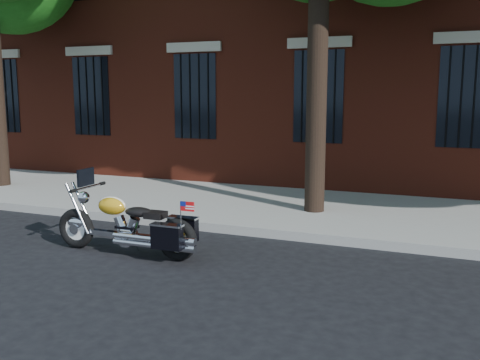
% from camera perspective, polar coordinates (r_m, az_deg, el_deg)
% --- Properties ---
extents(ground, '(120.00, 120.00, 0.00)m').
position_cam_1_polar(ground, '(7.43, -1.50, -8.59)').
color(ground, black).
rests_on(ground, ground).
extents(curb, '(40.00, 0.16, 0.15)m').
position_cam_1_polar(curb, '(8.64, 2.17, -5.52)').
color(curb, gray).
rests_on(curb, ground).
extents(sidewalk, '(40.00, 3.60, 0.15)m').
position_cam_1_polar(sidewalk, '(10.38, 5.71, -3.05)').
color(sidewalk, gray).
rests_on(sidewalk, ground).
extents(motorcycle, '(2.38, 0.69, 1.20)m').
position_cam_1_polar(motorcycle, '(7.71, -11.50, -4.99)').
color(motorcycle, black).
rests_on(motorcycle, ground).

